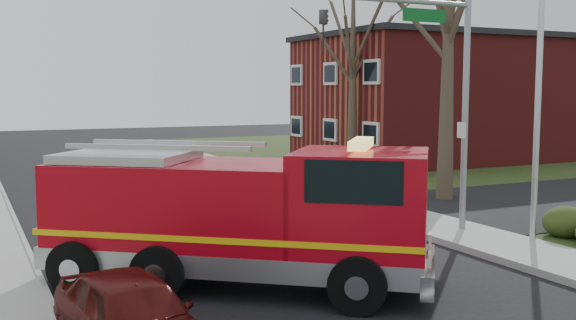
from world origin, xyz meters
name	(u,v)px	position (x,y,z in m)	size (l,w,h in m)	color
ground	(282,272)	(0.00, 0.00, 0.00)	(120.00, 120.00, 0.00)	black
sidewalk_right	(491,242)	(6.20, 0.00, 0.07)	(2.40, 80.00, 0.15)	#9C9C96
brick_building	(443,98)	(19.00, 18.00, 3.66)	(15.40, 10.40, 7.25)	maroon
health_center_sign	(371,161)	(10.50, 12.50, 0.88)	(0.12, 2.00, 1.40)	#531316
bare_tree_far	(353,42)	(11.00, 15.00, 6.49)	(5.25, 5.25, 10.50)	#3C3123
traffic_signal_mast	(430,69)	(5.21, 1.50, 4.71)	(5.29, 0.18, 6.80)	gray
streetlight_pole	(537,74)	(7.14, -0.50, 4.55)	(1.48, 0.16, 8.40)	#B7BABF
fire_engine	(243,219)	(-1.19, -0.59, 1.43)	(7.82, 6.94, 3.17)	#A90715
parked_car_maroon	(132,317)	(-4.20, -3.49, 0.67)	(1.59, 3.96, 1.35)	#480E0B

